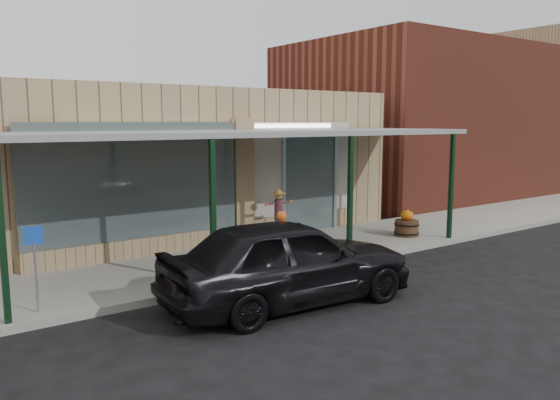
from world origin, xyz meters
TOP-DOWN VIEW (x-y plane):
  - ground at (0.00, 0.00)m, footprint 120.00×120.00m
  - sidewalk at (0.00, 3.60)m, footprint 40.00×3.20m
  - storefront at (-0.00, 8.16)m, footprint 12.00×6.25m
  - awning at (0.00, 3.56)m, footprint 12.00×3.00m
  - block_buildings_near at (2.01, 9.20)m, footprint 61.00×8.00m
  - barrel_scarecrow at (1.32, 4.35)m, footprint 0.87×0.63m
  - barrel_pumpkin at (4.77, 3.02)m, footprint 0.78×0.78m
  - handicap_sign at (-5.00, 2.40)m, footprint 0.30×0.08m
  - parked_sedan at (-1.07, 0.66)m, footprint 4.86×2.25m

SIDE VIEW (x-z plane):
  - ground at x=0.00m, z-range 0.00..0.00m
  - sidewalk at x=0.00m, z-range 0.00..0.15m
  - barrel_pumpkin at x=4.77m, z-range 0.04..0.81m
  - barrel_scarecrow at x=1.32m, z-range -0.08..1.35m
  - parked_sedan at x=-1.07m, z-range 0.00..1.62m
  - handicap_sign at x=-5.00m, z-range 0.36..1.82m
  - storefront at x=0.00m, z-range -0.01..4.19m
  - awning at x=0.00m, z-range 1.49..4.53m
  - block_buildings_near at x=2.01m, z-range -0.23..7.77m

